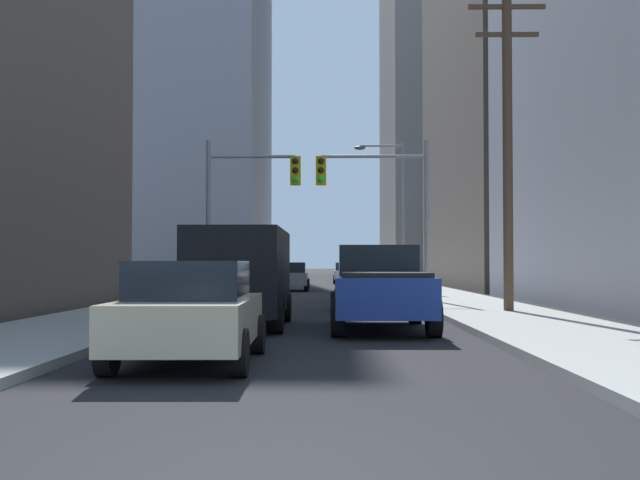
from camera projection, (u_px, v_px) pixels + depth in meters
name	position (u px, v px, depth m)	size (l,w,h in m)	color
sidewalk_left	(249.00, 283.00, 55.21)	(3.50, 160.00, 0.15)	#9E9E99
sidewalk_right	(396.00, 283.00, 55.10)	(3.50, 160.00, 0.15)	#9E9E99
pickup_truck_blue	(380.00, 288.00, 17.67)	(2.20, 5.41, 1.90)	navy
cargo_van_black	(241.00, 272.00, 18.31)	(2.16, 5.22, 2.26)	black
sedan_beige	(191.00, 312.00, 11.59)	(1.95, 4.23, 1.52)	#C6B793
sedan_green	(366.00, 286.00, 24.28)	(1.95, 4.23, 1.52)	#195938
sedan_maroon	(362.00, 282.00, 30.10)	(1.95, 4.23, 1.52)	maroon
sedan_grey	(291.00, 276.00, 42.22)	(1.95, 4.21, 1.52)	slate
sedan_white	(347.00, 273.00, 56.44)	(1.95, 4.22, 1.52)	white
traffic_signal_near_left	(248.00, 194.00, 28.91)	(3.48, 0.44, 6.00)	gray
traffic_signal_near_right	(378.00, 193.00, 28.86)	(4.15, 0.44, 6.00)	gray
utility_pole_right	(508.00, 140.00, 22.38)	(2.20, 0.28, 9.41)	brown
street_lamp_right	(395.00, 201.00, 38.98)	(2.50, 0.32, 7.50)	gray
building_left_far_tower	(202.00, 8.00, 95.60)	(14.84, 28.67, 64.80)	#93939E
building_right_mid_block	(635.00, 56.00, 49.87)	(23.99, 24.32, 29.25)	#66564C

